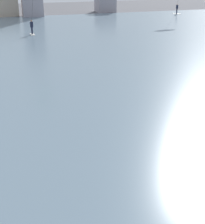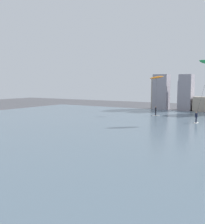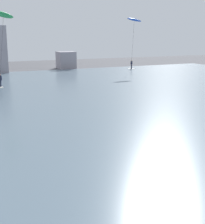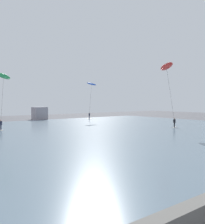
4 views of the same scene
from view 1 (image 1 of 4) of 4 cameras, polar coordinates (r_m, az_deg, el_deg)
The scene contains 1 object.
water_bay at distance 31.44m, azimuth -6.94°, elevation 10.13°, with size 84.00×52.00×0.10m, color slate.
Camera 1 is at (-5.56, 0.94, 7.14)m, focal length 53.54 mm.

